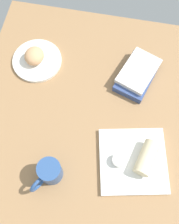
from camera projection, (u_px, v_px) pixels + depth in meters
dining_table at (84, 129)px, 111.85cm from camera, size 110.00×90.00×4.00cm
round_plate at (37, 61)px, 120.19cm from camera, size 20.63×20.63×1.40cm
scone_pastry at (34, 56)px, 116.77cm from camera, size 9.50×8.92×5.93cm
square_plate at (133, 161)px, 104.28cm from camera, size 28.79×28.79×1.60cm
sauce_cup at (119, 160)px, 102.08cm from camera, size 4.79×4.79×2.69cm
breakfast_wrap at (147, 158)px, 100.93cm from camera, size 13.40×8.78×5.82cm
book_stack at (138, 74)px, 115.60cm from camera, size 23.02×18.11×5.35cm
coffee_mug at (49, 172)px, 98.44cm from camera, size 12.36×9.61×10.05cm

